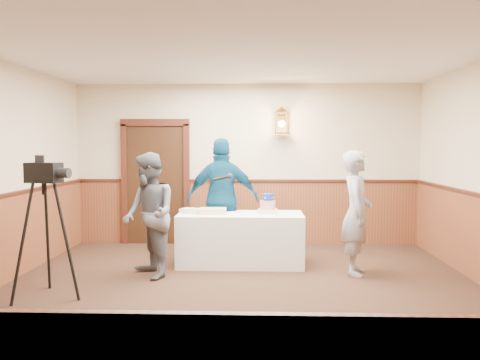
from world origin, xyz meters
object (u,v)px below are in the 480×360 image
object	(u,v)px
sheet_cake_yellow	(213,211)
sheet_cake_green	(191,211)
tiered_cake	(268,205)
assistant_p	(223,199)
interviewer	(149,215)
display_table	(241,239)
baker	(356,213)
tv_camera_rig	(46,238)

from	to	relation	value
sheet_cake_yellow	sheet_cake_green	distance (m)	0.33
tiered_cake	assistant_p	xyz separation A→B (m)	(-0.68, 0.30, 0.06)
tiered_cake	interviewer	world-z (taller)	interviewer
assistant_p	interviewer	bearing A→B (deg)	46.85
tiered_cake	interviewer	bearing A→B (deg)	-152.72
display_table	assistant_p	bearing A→B (deg)	127.81
interviewer	baker	distance (m)	2.76
display_table	sheet_cake_green	world-z (taller)	sheet_cake_green
sheet_cake_green	interviewer	distance (m)	0.89
tiered_cake	baker	bearing A→B (deg)	-25.06
sheet_cake_yellow	baker	distance (m)	2.02
interviewer	assistant_p	distance (m)	1.43
tiered_cake	tv_camera_rig	world-z (taller)	tv_camera_rig
interviewer	sheet_cake_yellow	bearing A→B (deg)	101.14
sheet_cake_green	tv_camera_rig	world-z (taller)	tv_camera_rig
sheet_cake_yellow	tv_camera_rig	xyz separation A→B (m)	(-1.75, -1.65, -0.10)
sheet_cake_yellow	tv_camera_rig	size ratio (longest dim) A/B	0.25
tiered_cake	sheet_cake_yellow	distance (m)	0.80
display_table	baker	bearing A→B (deg)	-17.25
sheet_cake_green	tv_camera_rig	size ratio (longest dim) A/B	0.18
tiered_cake	sheet_cake_yellow	size ratio (longest dim) A/B	0.74
baker	interviewer	bearing A→B (deg)	106.34
interviewer	baker	bearing A→B (deg)	64.21
sheet_cake_green	tv_camera_rig	bearing A→B (deg)	-129.85
baker	tv_camera_rig	world-z (taller)	baker
display_table	assistant_p	xyz separation A→B (m)	(-0.28, 0.37, 0.55)
interviewer	baker	size ratio (longest dim) A/B	0.99
assistant_p	display_table	bearing A→B (deg)	123.28
sheet_cake_green	baker	bearing A→B (deg)	-12.55
tiered_cake	sheet_cake_green	xyz separation A→B (m)	(-1.11, -0.04, -0.08)
display_table	sheet_cake_yellow	distance (m)	0.58
tiered_cake	tv_camera_rig	bearing A→B (deg)	-145.44
interviewer	tv_camera_rig	bearing A→B (deg)	-77.13
assistant_p	tv_camera_rig	bearing A→B (deg)	43.26
sheet_cake_yellow	assistant_p	distance (m)	0.44
tiered_cake	display_table	bearing A→B (deg)	-171.05
interviewer	assistant_p	bearing A→B (deg)	110.22
sheet_cake_yellow	sheet_cake_green	bearing A→B (deg)	168.87
sheet_cake_yellow	assistant_p	bearing A→B (deg)	74.37
baker	tv_camera_rig	distance (m)	3.91
sheet_cake_yellow	assistant_p	size ratio (longest dim) A/B	0.21
display_table	tv_camera_rig	world-z (taller)	tv_camera_rig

